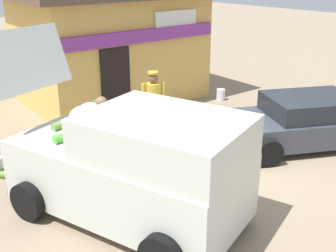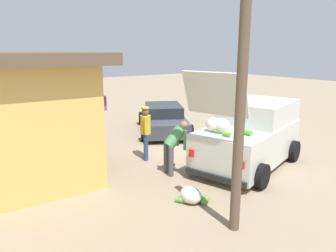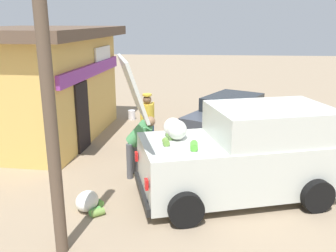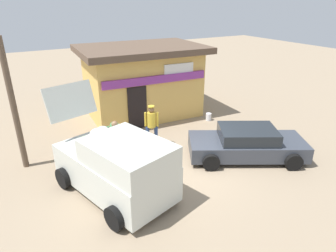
# 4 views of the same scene
# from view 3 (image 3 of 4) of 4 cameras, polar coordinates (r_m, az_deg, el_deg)

# --- Properties ---
(ground_plane) EXTENTS (60.00, 60.00, 0.00)m
(ground_plane) POSITION_cam_3_polar(r_m,az_deg,el_deg) (11.10, 8.48, -3.65)
(ground_plane) COLOR gray
(storefront_bar) EXTENTS (6.25, 4.57, 3.49)m
(storefront_bar) POSITION_cam_3_polar(r_m,az_deg,el_deg) (12.43, -19.31, 6.30)
(storefront_bar) COLOR #E0B259
(storefront_bar) RESTS_ON ground_plane
(delivery_van) EXTENTS (3.13, 4.70, 3.05)m
(delivery_van) POSITION_cam_3_polar(r_m,az_deg,el_deg) (8.10, 11.40, -4.05)
(delivery_van) COLOR silver
(delivery_van) RESTS_ON ground_plane
(parked_sedan) EXTENTS (4.59, 3.59, 1.20)m
(parked_sedan) POSITION_cam_3_polar(r_m,az_deg,el_deg) (13.07, 9.83, 1.93)
(parked_sedan) COLOR #383D47
(parked_sedan) RESTS_ON ground_plane
(vendor_standing) EXTENTS (0.50, 0.47, 1.75)m
(vendor_standing) POSITION_cam_3_polar(r_m,az_deg,el_deg) (10.37, -3.17, 0.94)
(vendor_standing) COLOR navy
(vendor_standing) RESTS_ON ground_plane
(customer_bending) EXTENTS (0.60, 0.75, 1.55)m
(customer_bending) POSITION_cam_3_polar(r_m,az_deg,el_deg) (8.90, -4.52, -2.19)
(customer_bending) COLOR #4C4C51
(customer_bending) RESTS_ON ground_plane
(unloaded_banana_pile) EXTENTS (0.73, 0.74, 0.38)m
(unloaded_banana_pile) POSITION_cam_3_polar(r_m,az_deg,el_deg) (7.81, -12.24, -11.38)
(unloaded_banana_pile) COLOR silver
(unloaded_banana_pile) RESTS_ON ground_plane
(paint_bucket) EXTENTS (0.27, 0.27, 0.36)m
(paint_bucket) POSITION_cam_3_polar(r_m,az_deg,el_deg) (14.30, -5.60, 1.72)
(paint_bucket) COLOR silver
(paint_bucket) RESTS_ON ground_plane
(utility_pole) EXTENTS (0.20, 0.20, 4.59)m
(utility_pole) POSITION_cam_3_polar(r_m,az_deg,el_deg) (5.83, -17.69, 1.11)
(utility_pole) COLOR brown
(utility_pole) RESTS_ON ground_plane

